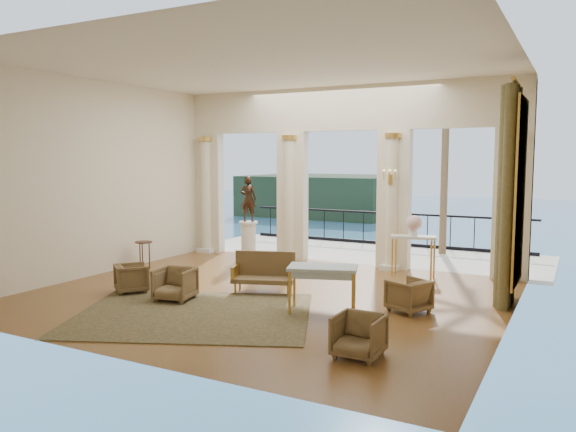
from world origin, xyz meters
The scene contains 23 objects.
floor centered at (0.00, 0.00, 0.00)m, with size 9.00×9.00×0.00m, color #553314.
room_walls centered at (0.00, -1.12, 2.88)m, with size 9.00×9.00×9.00m.
arcade centered at (0.00, 3.82, 2.58)m, with size 9.00×0.56×4.50m.
terrace centered at (0.00, 5.80, -0.05)m, with size 10.00×3.60×0.10m, color #BAB39D.
balustrade centered at (0.00, 7.40, 0.41)m, with size 9.00×0.06×1.03m.
palm_tree centered at (2.00, 6.60, 4.09)m, with size 2.00×2.00×4.50m.
headland centered at (-30.00, 70.00, -3.00)m, with size 22.00×18.00×6.00m, color black.
sea centered at (0.00, 60.00, -6.00)m, with size 160.00×160.00×0.00m, color #1E577F.
curtain centered at (4.28, 1.50, 2.02)m, with size 0.33×1.40×4.09m.
window_frame centered at (4.47, 1.50, 2.10)m, with size 0.04×1.60×3.40m, color gold.
wall_sconce centered at (1.40, 3.51, 2.23)m, with size 0.30×0.11×0.33m.
rug centered at (-0.42, -1.80, 0.01)m, with size 4.02×3.12×0.02m, color #32371B.
armchair_a centered at (-1.34, -1.15, 0.35)m, with size 0.68×0.63×0.70m, color #4D3822.
armchair_b centered at (2.86, -2.41, 0.33)m, with size 0.64×0.60×0.65m, color #4D3822.
armchair_c centered at (2.83, 0.15, 0.32)m, with size 0.63×0.59×0.65m, color #4D3822.
armchair_d centered at (-2.53, -1.05, 0.32)m, with size 0.62×0.58×0.64m, color #4D3822.
settee centered at (-0.16, 0.21, 0.41)m, with size 1.34×0.91×0.82m.
game_table centered at (1.49, -0.58, 0.74)m, with size 1.35×1.00×0.82m.
pedestal centered at (-2.52, 3.41, 0.48)m, with size 0.55×0.55×1.00m.
statue centered at (-2.52, 3.41, 1.61)m, with size 0.45×0.29×1.23m, color black.
console_table centered at (2.12, 3.05, 0.79)m, with size 1.07×0.62×0.95m.
urn centered at (2.12, 3.05, 1.22)m, with size 0.35×0.35×0.47m.
side_table centered at (-4.00, 0.93, 0.58)m, with size 0.42×0.42×0.68m.
Camera 1 is at (5.48, -9.45, 2.72)m, focal length 35.00 mm.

